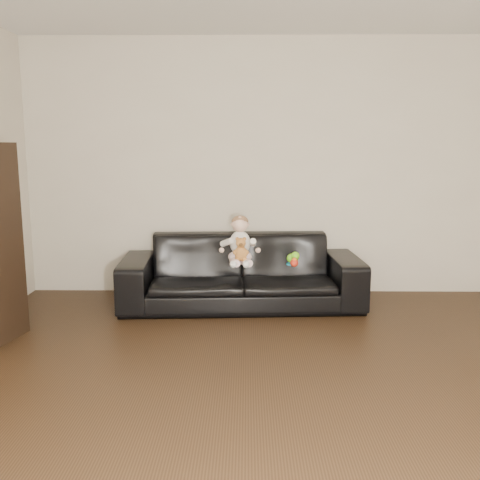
{
  "coord_description": "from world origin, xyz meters",
  "views": [
    {
      "loc": [
        -0.23,
        -2.76,
        1.52
      ],
      "look_at": [
        -0.29,
        2.14,
        0.66
      ],
      "focal_mm": 40.0,
      "sensor_mm": 36.0,
      "label": 1
    }
  ],
  "objects_px": {
    "baby": "(240,243)",
    "toy_green": "(292,258)",
    "teddy_bear": "(241,249)",
    "toy_blue_disc": "(291,264)",
    "sofa": "(241,271)",
    "toy_rattle": "(294,263)"
  },
  "relations": [
    {
      "from": "baby",
      "to": "sofa",
      "type": "bearing_deg",
      "value": 65.62
    },
    {
      "from": "sofa",
      "to": "toy_rattle",
      "type": "distance_m",
      "value": 0.57
    },
    {
      "from": "toy_green",
      "to": "sofa",
      "type": "bearing_deg",
      "value": 167.76
    },
    {
      "from": "baby",
      "to": "toy_blue_disc",
      "type": "height_order",
      "value": "baby"
    },
    {
      "from": "teddy_bear",
      "to": "baby",
      "type": "bearing_deg",
      "value": 87.42
    },
    {
      "from": "baby",
      "to": "toy_green",
      "type": "distance_m",
      "value": 0.52
    },
    {
      "from": "teddy_bear",
      "to": "toy_rattle",
      "type": "height_order",
      "value": "teddy_bear"
    },
    {
      "from": "toy_rattle",
      "to": "toy_blue_disc",
      "type": "distance_m",
      "value": 0.1
    },
    {
      "from": "sofa",
      "to": "baby",
      "type": "distance_m",
      "value": 0.33
    },
    {
      "from": "baby",
      "to": "toy_rattle",
      "type": "relative_size",
      "value": 6.06
    },
    {
      "from": "baby",
      "to": "toy_blue_disc",
      "type": "bearing_deg",
      "value": -25.95
    },
    {
      "from": "toy_green",
      "to": "toy_rattle",
      "type": "xyz_separation_m",
      "value": [
        0.0,
        -0.16,
        -0.01
      ]
    },
    {
      "from": "baby",
      "to": "teddy_bear",
      "type": "height_order",
      "value": "baby"
    },
    {
      "from": "sofa",
      "to": "toy_blue_disc",
      "type": "bearing_deg",
      "value": -23.84
    },
    {
      "from": "sofa",
      "to": "toy_rattle",
      "type": "bearing_deg",
      "value": -31.68
    },
    {
      "from": "sofa",
      "to": "toy_blue_disc",
      "type": "relative_size",
      "value": 25.71
    },
    {
      "from": "teddy_bear",
      "to": "toy_blue_disc",
      "type": "distance_m",
      "value": 0.5
    },
    {
      "from": "baby",
      "to": "toy_rattle",
      "type": "bearing_deg",
      "value": -35.48
    },
    {
      "from": "toy_rattle",
      "to": "toy_blue_disc",
      "type": "relative_size",
      "value": 0.84
    },
    {
      "from": "baby",
      "to": "toy_green",
      "type": "xyz_separation_m",
      "value": [
        0.49,
        0.02,
        -0.15
      ]
    },
    {
      "from": "baby",
      "to": "teddy_bear",
      "type": "relative_size",
      "value": 2.06
    },
    {
      "from": "teddy_bear",
      "to": "toy_green",
      "type": "bearing_deg",
      "value": 11.01
    }
  ]
}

